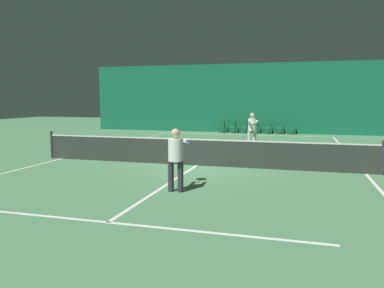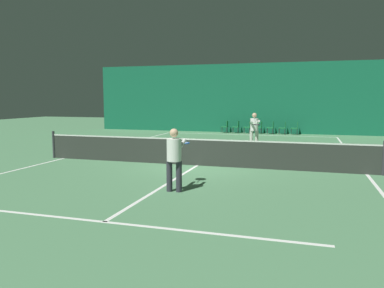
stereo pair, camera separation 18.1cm
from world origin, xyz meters
The scene contains 18 objects.
ground_plane centered at (0.00, 0.00, 0.00)m, with size 60.00×60.00×0.00m, color #4C7F56.
backdrop_curtain centered at (0.00, 13.57, 2.39)m, with size 23.00×0.12×4.77m.
court_line_baseline_far centered at (0.00, 11.90, 0.00)m, with size 11.00×0.10×0.00m.
court_line_service_far centered at (0.00, 6.40, 0.00)m, with size 8.25×0.10×0.00m.
court_line_service_near centered at (0.00, -6.40, 0.00)m, with size 8.25×0.10×0.00m.
court_line_sideline_left centered at (-5.50, 0.00, 0.00)m, with size 0.10×23.80×0.00m.
court_line_sideline_right centered at (5.50, 0.00, 0.00)m, with size 0.10×23.80×0.00m.
court_line_centre centered at (0.00, 0.00, 0.00)m, with size 0.10×12.80×0.00m.
tennis_net centered at (0.00, 0.00, 0.51)m, with size 12.00×0.10×1.07m.
player_near centered at (0.48, -3.73, 0.93)m, with size 0.44×1.34×1.60m.
player_far centered at (1.28, 5.41, 0.98)m, with size 0.67×1.40×1.68m.
courtside_chair_0 centered at (-1.71, 13.02, 0.49)m, with size 0.44×0.44×0.84m.
courtside_chair_1 centered at (-0.93, 13.02, 0.49)m, with size 0.44×0.44×0.84m.
courtside_chair_2 centered at (-0.14, 13.02, 0.49)m, with size 0.44×0.44×0.84m.
courtside_chair_3 centered at (0.64, 13.02, 0.49)m, with size 0.44×0.44×0.84m.
courtside_chair_4 centered at (1.43, 13.02, 0.49)m, with size 0.44×0.44×0.84m.
courtside_chair_5 centered at (2.21, 13.02, 0.49)m, with size 0.44×0.44×0.84m.
courtside_chair_6 centered at (3.00, 13.02, 0.49)m, with size 0.44×0.44×0.84m.
Camera 1 is at (3.43, -12.57, 2.33)m, focal length 35.00 mm.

